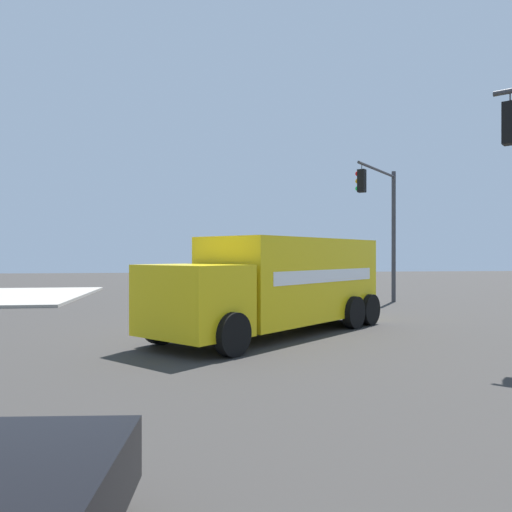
{
  "coord_description": "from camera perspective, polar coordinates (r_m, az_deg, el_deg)",
  "views": [
    {
      "loc": [
        -15.35,
        1.74,
        2.28
      ],
      "look_at": [
        -1.36,
        -0.2,
        2.25
      ],
      "focal_mm": 35.24,
      "sensor_mm": 36.0,
      "label": 1
    }
  ],
  "objects": [
    {
      "name": "ground_plane",
      "position": [
        15.62,
        -1.43,
        -8.28
      ],
      "size": [
        100.0,
        100.0,
        0.0
      ],
      "primitive_type": "plane",
      "color": "#33302D"
    },
    {
      "name": "delivery_truck",
      "position": [
        14.66,
        2.66,
        -3.11
      ],
      "size": [
        7.4,
        7.74,
        2.77
      ],
      "color": "yellow",
      "rests_on": "ground"
    },
    {
      "name": "traffic_light_secondary",
      "position": [
        23.96,
        14.3,
        4.65
      ],
      "size": [
        3.55,
        3.12,
        6.33
      ],
      "color": "#38383D",
      "rests_on": "ground"
    }
  ]
}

